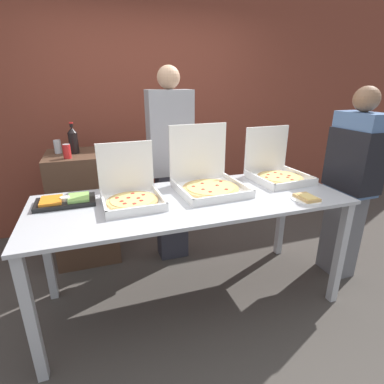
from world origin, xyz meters
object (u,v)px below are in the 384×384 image
Objects in this scene: veggie_tray at (65,201)px; person_guest_plaid at (171,165)px; pizza_box_far_right at (131,193)px; soda_bottle at (73,140)px; pizza_box_far_left at (276,170)px; pizza_box_near_left at (207,179)px; paper_plate_front_right at (307,198)px; soda_can_silver at (58,147)px; soda_can_colored at (67,151)px; person_server_vest at (352,176)px.

veggie_tray is 0.22× the size of person_guest_plaid.
soda_bottle is at bearing 109.78° from pizza_box_far_right.
person_guest_plaid reaches higher than pizza_box_far_right.
pizza_box_far_left is 1.86m from soda_bottle.
veggie_tray is at bearing -94.13° from soda_bottle.
pizza_box_near_left is at bearing 5.88° from pizza_box_far_right.
pizza_box_near_left is at bearing 143.66° from paper_plate_front_right.
soda_can_colored is at bearing -69.66° from soda_can_silver.
person_guest_plaid reaches higher than soda_can_colored.
pizza_box_far_left reaches higher than soda_can_silver.
person_server_vest is (0.57, -0.27, -0.03)m from pizza_box_far_left.
soda_can_silver is at bearing 151.29° from pizza_box_far_left.
pizza_box_far_left is 3.86× the size of soda_can_silver.
pizza_box_far_right is 1.52× the size of soda_bottle.
pizza_box_far_left is 0.29× the size of person_server_vest.
person_guest_plaid is at bearing -19.66° from soda_bottle.
person_guest_plaid is at bearing 126.55° from paper_plate_front_right.
pizza_box_far_left is 0.89× the size of pizza_box_near_left.
pizza_box_near_left is 0.29× the size of person_guest_plaid.
pizza_box_near_left is 2.47× the size of paper_plate_front_right.
soda_can_silver is 1.06m from person_guest_plaid.
paper_plate_front_right is at bearing 126.55° from person_guest_plaid.
veggie_tray is (-1.72, -0.03, -0.06)m from pizza_box_far_left.
pizza_box_near_left is 4.32× the size of soda_can_colored.
soda_can_colored is at bearing -105.27° from soda_bottle.
pizza_box_far_right is at bearing -176.82° from pizza_box_far_left.
veggie_tray is 3.21× the size of soda_can_colored.
pizza_box_far_left is 1.20× the size of veggie_tray.
pizza_box_far_right reaches higher than paper_plate_front_right.
soda_bottle is (-0.99, 0.87, 0.22)m from pizza_box_near_left.
pizza_box_far_left is at bearing 64.86° from person_server_vest.
person_guest_plaid is (-0.15, 0.57, -0.02)m from pizza_box_near_left.
person_server_vest is at bearing 150.79° from person_guest_plaid.
pizza_box_far_right is 0.46m from veggie_tray.
pizza_box_far_right reaches higher than soda_can_colored.
veggie_tray is 1.05m from person_guest_plaid.
person_server_vest is at bearing -28.33° from pizza_box_far_left.
person_server_vest reaches higher than veggie_tray.
paper_plate_front_right is 1.75× the size of soda_can_colored.
veggie_tray is (-0.44, 0.11, -0.05)m from pizza_box_far_right.
veggie_tray is at bearing 175.61° from pizza_box_near_left.
pizza_box_far_right is 1.99× the size of paper_plate_front_right.
soda_bottle is at bearing -19.73° from soda_can_silver.
soda_can_silver is at bearing 115.61° from pizza_box_far_right.
soda_bottle reaches higher than paper_plate_front_right.
soda_bottle is 0.17m from soda_can_silver.
soda_can_silver reaches higher than paper_plate_front_right.
soda_can_colored is at bearing -6.75° from person_guest_plaid.
person_guest_plaid reaches higher than soda_bottle.
pizza_box_near_left is at bearing -39.06° from soda_can_silver.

